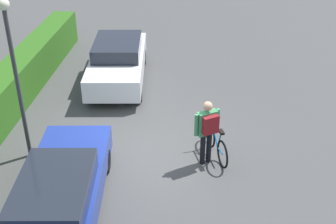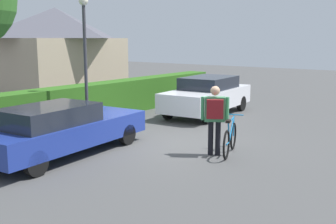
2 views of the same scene
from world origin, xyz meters
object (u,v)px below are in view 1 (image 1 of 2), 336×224
object	(u,v)px
bicycle	(216,143)
street_lamp	(13,60)
parked_car_near	(60,193)
parked_car_far	(118,61)
person_rider	(208,127)

from	to	relation	value
bicycle	street_lamp	size ratio (longest dim) A/B	0.39
parked_car_near	bicycle	xyz separation A→B (m)	(2.58, -3.28, -0.28)
parked_car_near	street_lamp	distance (m)	3.34
parked_car_far	street_lamp	bearing A→B (deg)	162.24
parked_car_near	street_lamp	size ratio (longest dim) A/B	1.14
parked_car_near	bicycle	bearing A→B (deg)	-51.82
parked_car_far	bicycle	world-z (taller)	parked_car_far
street_lamp	bicycle	bearing A→B (deg)	-85.63
bicycle	parked_car_near	bearing A→B (deg)	128.18
parked_car_far	street_lamp	xyz separation A→B (m)	(-4.69, 1.50, 1.91)
parked_car_near	parked_car_far	distance (m)	6.90
person_rider	parked_car_far	bearing A→B (deg)	33.02
parked_car_near	parked_car_far	size ratio (longest dim) A/B	1.02
parked_car_near	bicycle	distance (m)	4.18
person_rider	street_lamp	size ratio (longest dim) A/B	0.42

